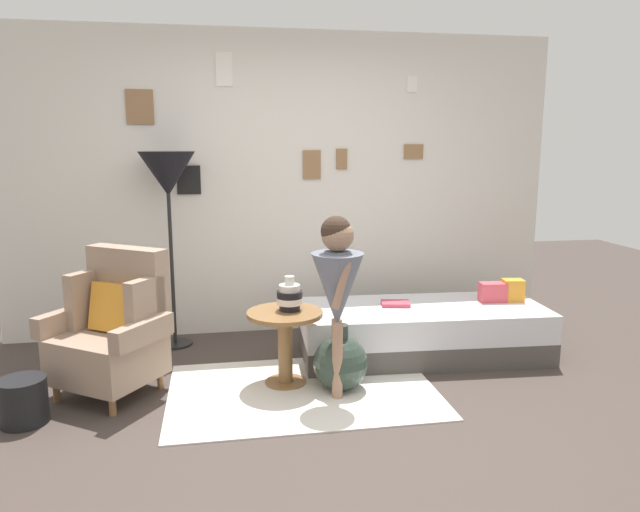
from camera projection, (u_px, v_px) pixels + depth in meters
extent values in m
plane|color=#423833|center=(323.00, 426.00, 3.52)|extent=(12.00, 12.00, 0.00)
cube|color=silver|center=(283.00, 185.00, 5.16)|extent=(4.80, 0.10, 2.60)
cube|color=black|center=(189.00, 180.00, 4.96)|extent=(0.20, 0.02, 0.24)
cube|color=beige|center=(189.00, 180.00, 4.96)|extent=(0.15, 0.01, 0.19)
cube|color=olive|center=(342.00, 159.00, 5.15)|extent=(0.10, 0.02, 0.18)
cube|color=silver|center=(342.00, 159.00, 5.15)|extent=(0.08, 0.01, 0.14)
cube|color=olive|center=(140.00, 107.00, 4.79)|extent=(0.22, 0.02, 0.28)
cube|color=gray|center=(140.00, 107.00, 4.79)|extent=(0.17, 0.01, 0.22)
cube|color=white|center=(412.00, 84.00, 5.14)|extent=(0.09, 0.02, 0.14)
cube|color=silver|center=(412.00, 84.00, 5.14)|extent=(0.07, 0.01, 0.11)
cube|color=olive|center=(312.00, 165.00, 5.12)|extent=(0.16, 0.02, 0.25)
cube|color=silver|center=(312.00, 165.00, 5.11)|extent=(0.12, 0.01, 0.19)
cube|color=white|center=(224.00, 69.00, 4.85)|extent=(0.13, 0.02, 0.27)
cube|color=#999995|center=(224.00, 69.00, 4.84)|extent=(0.10, 0.01, 0.21)
cube|color=olive|center=(413.00, 152.00, 5.25)|extent=(0.18, 0.02, 0.13)
cube|color=gray|center=(413.00, 152.00, 5.25)|extent=(0.14, 0.01, 0.10)
cube|color=silver|center=(303.00, 391.00, 4.01)|extent=(1.80, 1.21, 0.01)
cylinder|color=olive|center=(57.00, 393.00, 3.84)|extent=(0.04, 0.04, 0.12)
cylinder|color=olive|center=(113.00, 406.00, 3.65)|extent=(0.04, 0.04, 0.12)
cylinder|color=olive|center=(108.00, 369.00, 4.24)|extent=(0.04, 0.04, 0.12)
cylinder|color=olive|center=(160.00, 380.00, 4.04)|extent=(0.04, 0.04, 0.12)
cube|color=gray|center=(108.00, 357.00, 3.90)|extent=(0.81, 0.80, 0.30)
cube|color=gray|center=(128.00, 287.00, 4.03)|extent=(0.57, 0.46, 0.55)
cube|color=gray|center=(86.00, 299.00, 4.03)|extent=(0.24, 0.30, 0.39)
cube|color=gray|center=(146.00, 308.00, 3.82)|extent=(0.24, 0.30, 0.39)
cube|color=gray|center=(66.00, 319.00, 3.98)|extent=(0.36, 0.47, 0.14)
cube|color=gray|center=(143.00, 332.00, 3.71)|extent=(0.36, 0.47, 0.14)
cube|color=orange|center=(115.00, 308.00, 3.93)|extent=(0.39, 0.34, 0.33)
cube|color=#4C4742|center=(422.00, 344.00, 4.69)|extent=(1.94, 0.90, 0.18)
cube|color=silver|center=(422.00, 320.00, 4.65)|extent=(1.94, 0.90, 0.22)
cube|color=orange|center=(513.00, 290.00, 4.78)|extent=(0.18, 0.14, 0.18)
cube|color=#D64C56|center=(493.00, 292.00, 4.76)|extent=(0.22, 0.14, 0.16)
cylinder|color=olive|center=(286.00, 382.00, 4.13)|extent=(0.29, 0.29, 0.02)
cylinder|color=olive|center=(285.00, 349.00, 4.09)|extent=(0.10, 0.10, 0.48)
cylinder|color=olive|center=(285.00, 314.00, 4.04)|extent=(0.52, 0.52, 0.03)
cylinder|color=black|center=(290.00, 307.00, 4.07)|extent=(0.14, 0.14, 0.05)
cylinder|color=white|center=(290.00, 301.00, 4.06)|extent=(0.18, 0.18, 0.05)
cylinder|color=black|center=(290.00, 294.00, 4.05)|extent=(0.18, 0.18, 0.05)
cylinder|color=white|center=(290.00, 288.00, 4.04)|extent=(0.14, 0.14, 0.05)
cylinder|color=white|center=(289.00, 280.00, 4.03)|extent=(0.07, 0.07, 0.06)
cylinder|color=black|center=(176.00, 343.00, 4.94)|extent=(0.28, 0.28, 0.02)
cylinder|color=black|center=(171.00, 255.00, 4.80)|extent=(0.03, 0.03, 1.49)
cone|color=black|center=(167.00, 174.00, 4.67)|extent=(0.44, 0.44, 0.35)
cylinder|color=#A37A60|center=(337.00, 362.00, 3.85)|extent=(0.07, 0.07, 0.52)
cylinder|color=#A37A60|center=(337.00, 356.00, 3.94)|extent=(0.07, 0.07, 0.52)
cone|color=slate|center=(337.00, 290.00, 3.81)|extent=(0.34, 0.34, 0.49)
cylinder|color=slate|center=(337.00, 266.00, 3.78)|extent=(0.17, 0.17, 0.19)
cylinder|color=#A37A60|center=(342.00, 284.00, 3.68)|extent=(0.14, 0.07, 0.33)
cylinder|color=#A37A60|center=(339.00, 276.00, 3.91)|extent=(0.14, 0.07, 0.33)
sphere|color=#A37A60|center=(338.00, 235.00, 3.74)|extent=(0.21, 0.21, 0.21)
sphere|color=#38281E|center=(336.00, 231.00, 3.73)|extent=(0.20, 0.20, 0.20)
cube|color=#BC4255|center=(395.00, 304.00, 4.65)|extent=(0.25, 0.20, 0.03)
sphere|color=#2D3D33|center=(340.00, 363.00, 4.01)|extent=(0.38, 0.38, 0.38)
cylinder|color=#2D3D33|center=(341.00, 331.00, 3.97)|extent=(0.11, 0.11, 0.09)
cylinder|color=black|center=(23.00, 401.00, 3.53)|extent=(0.28, 0.28, 0.28)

